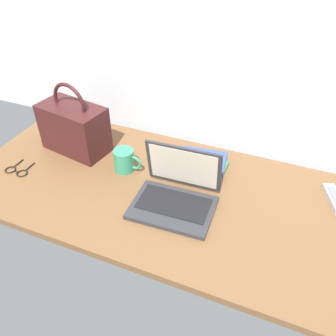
# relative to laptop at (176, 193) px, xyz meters

# --- Properties ---
(desk) EXTENTS (1.60, 0.76, 0.03)m
(desk) POSITION_rel_laptop_xyz_m (-0.11, 0.05, -0.06)
(desk) COLOR brown
(desk) RESTS_ON ground
(laptop) EXTENTS (0.32, 0.27, 0.22)m
(laptop) POSITION_rel_laptop_xyz_m (0.00, 0.00, 0.00)
(laptop) COLOR #2D2D33
(laptop) RESTS_ON desk
(coffee_mug) EXTENTS (0.13, 0.09, 0.10)m
(coffee_mug) POSITION_rel_laptop_xyz_m (-0.28, 0.11, 0.00)
(coffee_mug) COLOR #338C66
(coffee_mug) RESTS_ON desk
(remote_control_near) EXTENTS (0.10, 0.17, 0.02)m
(remote_control_near) POSITION_rel_laptop_xyz_m (0.57, 0.24, -0.03)
(remote_control_near) COLOR #B7B7B7
(remote_control_near) RESTS_ON desk
(eyeglasses) EXTENTS (0.11, 0.10, 0.01)m
(eyeglasses) POSITION_rel_laptop_xyz_m (-0.71, -0.09, -0.04)
(eyeglasses) COLOR black
(eyeglasses) RESTS_ON desk
(handbag) EXTENTS (0.32, 0.21, 0.33)m
(handbag) POSITION_rel_laptop_xyz_m (-0.56, 0.16, 0.07)
(handbag) COLOR #3F1919
(handbag) RESTS_ON desk
(book_stack) EXTENTS (0.22, 0.18, 0.05)m
(book_stack) POSITION_rel_laptop_xyz_m (0.02, 0.25, -0.02)
(book_stack) COLOR #3F7F4C
(book_stack) RESTS_ON desk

